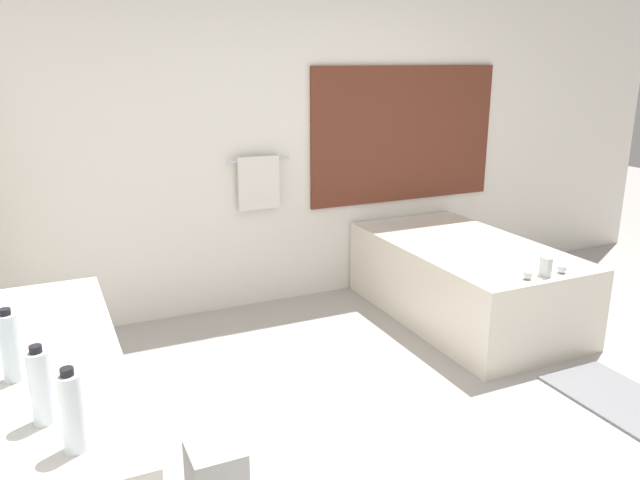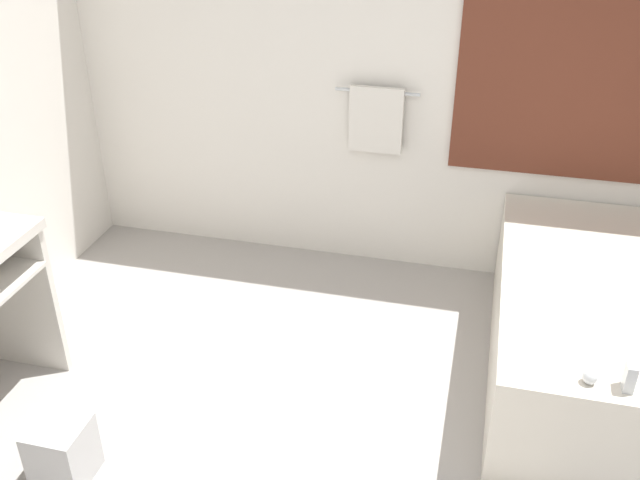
# 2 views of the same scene
# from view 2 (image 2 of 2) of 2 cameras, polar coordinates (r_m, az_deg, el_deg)

# --- Properties ---
(wall_back_with_blinds) EXTENTS (7.40, 0.13, 2.70)m
(wall_back_with_blinds) POSITION_cam_2_polar(r_m,az_deg,el_deg) (4.22, 9.50, 14.10)
(wall_back_with_blinds) COLOR white
(wall_back_with_blinds) RESTS_ON ground_plane
(bathtub) EXTENTS (0.98, 1.77, 0.69)m
(bathtub) POSITION_cam_2_polar(r_m,az_deg,el_deg) (3.84, 21.22, -6.36)
(bathtub) COLOR silver
(bathtub) RESTS_ON ground_plane
(waste_bin) EXTENTS (0.23, 0.23, 0.29)m
(waste_bin) POSITION_cam_2_polar(r_m,az_deg,el_deg) (3.37, -19.90, -15.64)
(waste_bin) COLOR #B2B2B2
(waste_bin) RESTS_ON ground_plane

